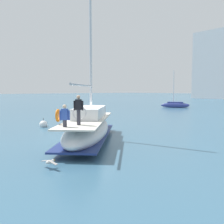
% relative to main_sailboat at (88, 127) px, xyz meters
% --- Properties ---
extents(ground_plane, '(400.00, 400.00, 0.00)m').
position_rel_main_sailboat_xyz_m(ground_plane, '(-0.94, 0.75, -0.90)').
color(ground_plane, '#38607A').
extents(main_sailboat, '(8.55, 8.42, 11.53)m').
position_rel_main_sailboat_xyz_m(main_sailboat, '(0.00, 0.00, 0.00)').
color(main_sailboat, silver).
rests_on(main_sailboat, ground).
extents(moored_catamaran, '(5.74, 4.90, 6.99)m').
position_rel_main_sailboat_xyz_m(moored_catamaran, '(-15.57, 30.67, -0.31)').
color(moored_catamaran, navy).
rests_on(moored_catamaran, ground).
extents(seagull, '(0.94, 0.48, 0.17)m').
position_rel_main_sailboat_xyz_m(seagull, '(3.66, -4.49, -0.61)').
color(seagull, silver).
rests_on(seagull, ground).
extents(mooring_buoy, '(0.72, 0.72, 0.96)m').
position_rel_main_sailboat_xyz_m(mooring_buoy, '(-7.78, 0.44, -0.68)').
color(mooring_buoy, silver).
rests_on(mooring_buoy, ground).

